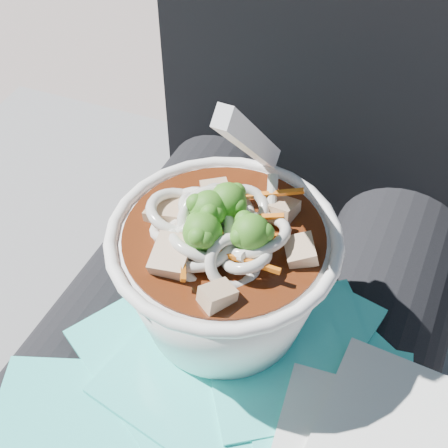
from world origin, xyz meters
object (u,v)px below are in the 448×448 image
at_px(stone_ledge, 269,400).
at_px(person_body, 264,284).
at_px(lap, 222,385).
at_px(plastic_bag, 247,387).
at_px(udon_bowl, 223,265).

distance_m(stone_ledge, person_body, 0.32).
relative_size(lap, person_body, 0.49).
height_order(plastic_bag, udon_bowl, udon_bowl).
bearing_deg(stone_ledge, lap, -90.00).
xyz_separation_m(stone_ledge, person_body, (0.00, -0.06, 0.31)).
bearing_deg(lap, stone_ledge, 90.00).
distance_m(lap, udon_bowl, 0.14).
bearing_deg(plastic_bag, udon_bowl, 130.41).
bearing_deg(plastic_bag, stone_ledge, 100.80).
xyz_separation_m(stone_ledge, plastic_bag, (0.03, -0.18, 0.36)).
distance_m(lap, person_body, 0.10).
xyz_separation_m(stone_ledge, udon_bowl, (-0.00, -0.14, 0.42)).
height_order(stone_ledge, lap, lap).
distance_m(lap, plastic_bag, 0.09).
height_order(stone_ledge, person_body, person_body).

